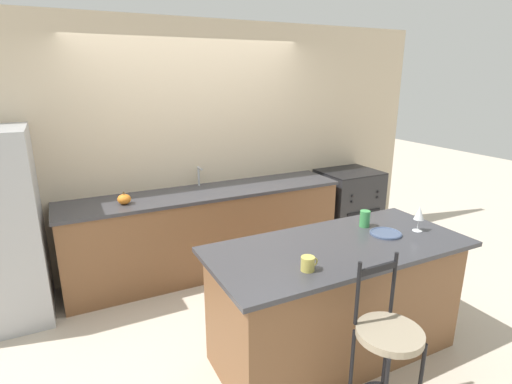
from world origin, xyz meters
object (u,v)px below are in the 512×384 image
Objects in this scene: wine_glass at (419,213)px; pumpkin_decoration at (124,199)px; coffee_mug at (308,264)px; tumbler_cup at (365,219)px; dinner_plate at (386,233)px; bar_stool_near at (387,348)px; oven_range at (347,206)px.

wine_glass is 2.66m from pumpkin_decoration.
coffee_mug is 0.89× the size of tumbler_cup.
wine_glass reaches higher than coffee_mug.
pumpkin_decoration is (-0.83, 1.93, 0.00)m from coffee_mug.
dinner_plate is at bearing 14.47° from coffee_mug.
wine_glass is 1.65× the size of pumpkin_decoration.
dinner_plate is 0.32m from wine_glass.
dinner_plate is 0.22m from tumbler_cup.
wine_glass is at bearing -41.47° from pumpkin_decoration.
oven_range is at bearing 55.29° from bar_stool_near.
oven_range is 0.84× the size of bar_stool_near.
wine_glass reaches higher than bar_stool_near.
oven_range is 2.86m from coffee_mug.
pumpkin_decoration reaches higher than coffee_mug.
tumbler_cup is at bearing 57.18° from bar_stool_near.
bar_stool_near is at bearing -124.71° from oven_range.
oven_range is 3.83× the size of dinner_plate.
tumbler_cup is (-0.04, 0.20, 0.06)m from dinner_plate.
tumbler_cup reaches higher than dinner_plate.
bar_stool_near reaches higher than tumbler_cup.
pumpkin_decoration is (-1.09, 2.40, 0.40)m from bar_stool_near.
tumbler_cup is 2.24m from pumpkin_decoration.
dinner_plate is at bearing 167.72° from wine_glass.
tumbler_cup reaches higher than oven_range.
pumpkin_decoration is at bearing -178.41° from oven_range.
dinner_plate is at bearing 48.41° from bar_stool_near.
tumbler_cup is at bearing 100.51° from dinner_plate.
pumpkin_decoration is (-1.71, 1.70, 0.04)m from dinner_plate.
coffee_mug is (-1.97, -2.00, 0.51)m from oven_range.
wine_glass is 1.54× the size of tumbler_cup.
bar_stool_near reaches higher than oven_range.
tumbler_cup is (0.58, 0.91, 0.42)m from bar_stool_near.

